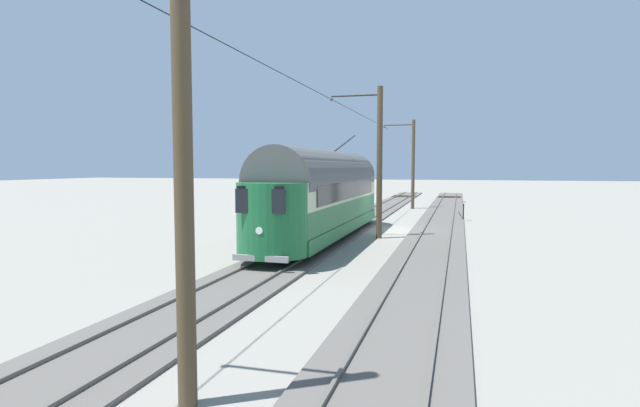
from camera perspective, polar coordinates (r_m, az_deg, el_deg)
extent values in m
plane|color=gray|center=(28.16, 7.98, -3.03)|extent=(220.00, 220.00, 0.00)
cube|color=#56514C|center=(27.93, 13.20, -3.06)|extent=(2.80, 80.00, 0.10)
cube|color=#59544C|center=(27.96, 11.74, -2.84)|extent=(0.07, 80.00, 0.08)
cube|color=#59544C|center=(27.90, 14.68, -2.90)|extent=(0.07, 80.00, 0.08)
cube|color=#382819|center=(59.80, 14.52, 0.79)|extent=(2.50, 0.24, 0.08)
cube|color=#382819|center=(59.15, 14.50, 0.75)|extent=(2.50, 0.24, 0.08)
cube|color=#382819|center=(58.50, 14.49, 0.72)|extent=(2.50, 0.24, 0.08)
cube|color=#382819|center=(57.86, 14.48, 0.68)|extent=(2.50, 0.24, 0.08)
cube|color=#382819|center=(57.21, 14.46, 0.64)|extent=(2.50, 0.24, 0.08)
cube|color=#56514C|center=(28.60, 2.88, -2.78)|extent=(2.80, 80.00, 0.10)
cube|color=#59544C|center=(28.76, 1.49, -2.56)|extent=(0.07, 80.00, 0.08)
cube|color=#59544C|center=(28.44, 4.29, -2.65)|extent=(0.07, 80.00, 0.08)
cube|color=#382819|center=(60.12, 9.63, 0.88)|extent=(2.50, 0.24, 0.08)
cube|color=#382819|center=(59.47, 9.56, 0.85)|extent=(2.50, 0.24, 0.08)
cube|color=#382819|center=(58.83, 9.49, 0.81)|extent=(2.50, 0.24, 0.08)
cube|color=#382819|center=(58.18, 9.43, 0.77)|extent=(2.50, 0.24, 0.08)
cube|color=#382819|center=(57.54, 9.36, 0.74)|extent=(2.50, 0.24, 0.08)
cube|color=#196033|center=(24.06, 0.45, -2.53)|extent=(2.65, 13.62, 0.55)
cube|color=#196033|center=(23.98, 0.45, -0.75)|extent=(2.55, 13.62, 0.95)
cube|color=#B7C699|center=(23.91, 0.45, 1.64)|extent=(2.55, 13.62, 1.05)
cylinder|color=#4C4C4C|center=(23.90, 0.45, 2.89)|extent=(2.65, 13.35, 2.65)
cylinder|color=#196033|center=(17.55, -5.34, -1.77)|extent=(2.55, 2.55, 2.55)
cylinder|color=#196033|center=(30.52, 3.77, 0.77)|extent=(2.55, 2.55, 2.55)
cube|color=black|center=(16.42, -6.78, 1.35)|extent=(1.63, 0.08, 0.36)
cube|color=black|center=(16.40, -6.82, 0.26)|extent=(1.73, 0.06, 0.80)
cube|color=black|center=(24.28, -2.50, 1.67)|extent=(0.04, 11.44, 0.80)
cube|color=black|center=(23.61, 3.49, 1.60)|extent=(0.04, 11.44, 0.80)
cylinder|color=silver|center=(16.41, -6.91, -3.07)|extent=(0.24, 0.06, 0.24)
cube|color=gray|center=(16.61, -6.80, -6.21)|extent=(1.94, 0.12, 0.20)
cylinder|color=black|center=(28.39, 2.90, 6.89)|extent=(0.07, 5.14, 1.17)
cylinder|color=black|center=(20.17, -4.78, -4.26)|extent=(0.10, 0.76, 0.76)
cylinder|color=black|center=(19.72, -0.86, -4.44)|extent=(0.10, 0.76, 0.76)
cylinder|color=black|center=(28.44, 1.35, -1.78)|extent=(0.10, 0.76, 0.76)
cylinder|color=black|center=(28.13, 4.19, -1.86)|extent=(0.10, 0.76, 0.76)
cylinder|color=#4C3D28|center=(42.72, 10.52, 4.37)|extent=(0.28, 0.28, 7.41)
cylinder|color=#2D2D2D|center=(42.98, 8.95, 8.81)|extent=(2.43, 0.10, 0.10)
sphere|color=#334733|center=(43.13, 7.32, 8.61)|extent=(0.16, 0.16, 0.16)
cylinder|color=#4C3D28|center=(24.77, 6.77, 4.59)|extent=(0.28, 0.28, 7.41)
cylinder|color=#2D2D2D|center=(25.23, 4.05, 12.14)|extent=(2.43, 0.10, 0.10)
sphere|color=#334733|center=(25.48, 1.31, 11.73)|extent=(0.16, 0.16, 0.16)
cylinder|color=#4C3D28|center=(7.45, -15.28, 5.46)|extent=(0.28, 0.28, 7.41)
cylinder|color=black|center=(16.98, -6.54, 15.51)|extent=(0.03, 58.23, 0.03)
cylinder|color=black|center=(42.98, 8.95, 8.81)|extent=(2.43, 0.02, 0.02)
cylinder|color=black|center=(34.23, 15.97, -0.95)|extent=(0.08, 0.08, 1.10)
cylinder|color=red|center=(34.17, 16.00, 0.17)|extent=(0.30, 0.30, 0.03)
cylinder|color=#262626|center=(34.24, 15.67, -1.28)|extent=(0.33, 0.04, 0.54)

